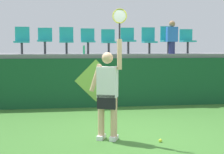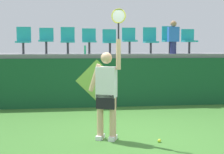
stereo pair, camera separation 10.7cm
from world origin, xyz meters
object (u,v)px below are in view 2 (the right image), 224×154
tennis_player (107,91)px  water_bottle (85,50)px  stadium_chair_3 (89,40)px  tennis_ball (159,141)px  stadium_chair_1 (46,39)px  stadium_chair_4 (110,40)px  stadium_chair_8 (189,40)px  stadium_chair_5 (129,39)px  spectator_0 (173,37)px  stadium_chair_6 (150,39)px  stadium_chair_2 (68,39)px  stadium_chair_0 (23,39)px  stadium_chair_7 (169,38)px

tennis_player → water_bottle: tennis_player is taller
water_bottle → stadium_chair_3: size_ratio=0.32×
tennis_ball → stadium_chair_1: stadium_chair_1 is taller
tennis_player → stadium_chair_4: (0.57, 4.27, 1.07)m
stadium_chair_1 → stadium_chair_8: 4.65m
stadium_chair_5 → spectator_0: 1.41m
water_bottle → stadium_chair_3: (0.16, 0.52, 0.32)m
stadium_chair_3 → stadium_chair_6: bearing=0.2°
stadium_chair_1 → spectator_0: spectator_0 is taller
stadium_chair_2 → stadium_chair_8: stadium_chair_2 is taller
stadium_chair_0 → stadium_chair_5: size_ratio=1.00×
stadium_chair_5 → spectator_0: spectator_0 is taller
tennis_ball → spectator_0: 4.93m
stadium_chair_2 → stadium_chair_8: (3.98, -0.01, 0.00)m
tennis_player → stadium_chair_2: bearing=100.2°
stadium_chair_5 → stadium_chair_1: bearing=-180.0°
water_bottle → tennis_ball: bearing=-73.4°
water_bottle → stadium_chair_2: (-0.52, 0.53, 0.33)m
water_bottle → stadium_chair_8: bearing=8.6°
tennis_player → water_bottle: (-0.25, 3.74, 0.77)m
water_bottle → stadium_chair_4: 1.02m
tennis_ball → stadium_chair_0: stadium_chair_0 is taller
stadium_chair_2 → stadium_chair_7: stadium_chair_7 is taller
stadium_chair_0 → stadium_chair_7: 4.68m
stadium_chair_0 → stadium_chair_3: bearing=-0.2°
stadium_chair_1 → stadium_chair_5: bearing=0.0°
spectator_0 → water_bottle: bearing=-177.9°
stadium_chair_1 → spectator_0: (3.98, -0.42, 0.07)m
tennis_player → stadium_chair_5: (1.21, 4.27, 1.12)m
stadium_chair_1 → stadium_chair_0: bearing=179.4°
stadium_chair_2 → spectator_0: bearing=-7.3°
stadium_chair_4 → stadium_chair_8: 2.64m
stadium_chair_6 → stadium_chair_8: 1.30m
stadium_chair_0 → stadium_chair_2: (1.37, -0.00, 0.00)m
stadium_chair_6 → stadium_chair_7: size_ratio=0.96×
tennis_player → spectator_0: (2.55, 3.85, 1.18)m
stadium_chair_4 → stadium_chair_5: stadium_chair_5 is taller
stadium_chair_2 → stadium_chair_5: 1.98m
water_bottle → stadium_chair_7: 2.87m
stadium_chair_3 → stadium_chair_4: (0.66, 0.00, -0.02)m
spectator_0 → stadium_chair_2: bearing=172.7°
tennis_ball → stadium_chair_0: size_ratio=0.08×
stadium_chair_0 → spectator_0: size_ratio=0.81×
tennis_player → stadium_chair_0: bearing=116.5°
stadium_chair_2 → spectator_0: spectator_0 is taller
stadium_chair_3 → stadium_chair_4: stadium_chair_3 is taller
water_bottle → stadium_chair_4: size_ratio=0.33×
stadium_chair_2 → stadium_chair_5: (1.98, -0.00, 0.02)m
stadium_chair_7 → water_bottle: bearing=-169.2°
water_bottle → stadium_chair_0: bearing=164.3°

